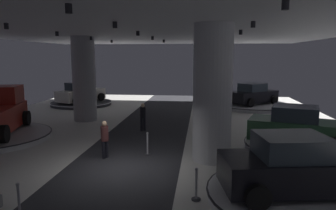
{
  "coord_description": "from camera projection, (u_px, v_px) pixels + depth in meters",
  "views": [
    {
      "loc": [
        2.97,
        -10.91,
        4.24
      ],
      "look_at": [
        1.02,
        6.75,
        1.4
      ],
      "focal_mm": 32.88,
      "sensor_mm": 36.0,
      "label": 1
    }
  ],
  "objects": [
    {
      "name": "ceiling_with_spotlights",
      "position": [
        118.0,
        18.0,
        10.83
      ],
      "size": [
        24.0,
        44.0,
        0.39
      ],
      "color": "silver"
    },
    {
      "name": "column_left",
      "position": [
        84.0,
        79.0,
        20.12
      ],
      "size": [
        1.5,
        1.5,
        5.5
      ],
      "color": "#ADADB2",
      "rests_on": "ground"
    },
    {
      "name": "stanchion_a",
      "position": [
        19.0,
        206.0,
        8.04
      ],
      "size": [
        0.28,
        0.28,
        1.01
      ],
      "color": "#333338",
      "rests_on": "ground"
    },
    {
      "name": "display_platform_deep_right",
      "position": [
        253.0,
        105.0,
        25.55
      ],
      "size": [
        5.93,
        5.93,
        0.32
      ],
      "color": "#B7B7BC",
      "rests_on": "ground"
    },
    {
      "name": "display_car_mid_right",
      "position": [
        297.0,
        127.0,
        13.87
      ],
      "size": [
        4.55,
        3.21,
        1.71
      ],
      "color": "#2D5638",
      "rests_on": "display_platform_mid_right"
    },
    {
      "name": "display_platform_mid_right",
      "position": [
        297.0,
        146.0,
        14.0
      ],
      "size": [
        4.67,
        4.67,
        0.32
      ],
      "color": "silver",
      "rests_on": "ground"
    },
    {
      "name": "visitor_walking_near",
      "position": [
        105.0,
        137.0,
        12.78
      ],
      "size": [
        0.32,
        0.32,
        1.59
      ],
      "color": "black",
      "rests_on": "ground"
    },
    {
      "name": "display_platform_near_right",
      "position": [
        293.0,
        196.0,
        9.01
      ],
      "size": [
        5.09,
        5.09,
        0.32
      ],
      "color": "silver",
      "rests_on": "ground"
    },
    {
      "name": "stanchion_c",
      "position": [
        148.0,
        146.0,
        13.29
      ],
      "size": [
        0.28,
        0.28,
        1.01
      ],
      "color": "#333338",
      "rests_on": "ground"
    },
    {
      "name": "display_platform_deep_left",
      "position": [
        81.0,
        103.0,
        26.9
      ],
      "size": [
        5.28,
        5.28,
        0.28
      ],
      "color": "#333338",
      "rests_on": "ground"
    },
    {
      "name": "column_right",
      "position": [
        212.0,
        94.0,
        12.33
      ],
      "size": [
        1.56,
        1.56,
        5.5
      ],
      "color": "silver",
      "rests_on": "ground"
    },
    {
      "name": "display_car_near_right",
      "position": [
        294.0,
        167.0,
        8.86
      ],
      "size": [
        4.44,
        2.78,
        1.71
      ],
      "color": "black",
      "rests_on": "display_platform_near_right"
    },
    {
      "name": "display_car_deep_left",
      "position": [
        81.0,
        93.0,
        26.74
      ],
      "size": [
        3.53,
        4.57,
        1.71
      ],
      "color": "silver",
      "rests_on": "display_platform_deep_left"
    },
    {
      "name": "ground",
      "position": [
        122.0,
        169.0,
        11.71
      ],
      "size": [
        24.0,
        44.0,
        0.06
      ],
      "color": "silver"
    },
    {
      "name": "stanchion_b",
      "position": [
        196.0,
        188.0,
        9.1
      ],
      "size": [
        0.28,
        0.28,
        1.01
      ],
      "color": "#333338",
      "rests_on": "ground"
    },
    {
      "name": "display_car_deep_right",
      "position": [
        253.0,
        95.0,
        25.39
      ],
      "size": [
        4.37,
        4.09,
        1.71
      ],
      "color": "black",
      "rests_on": "display_platform_deep_right"
    },
    {
      "name": "visitor_walking_far",
      "position": [
        143.0,
        115.0,
        17.47
      ],
      "size": [
        0.32,
        0.32,
        1.59
      ],
      "color": "black",
      "rests_on": "ground"
    }
  ]
}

